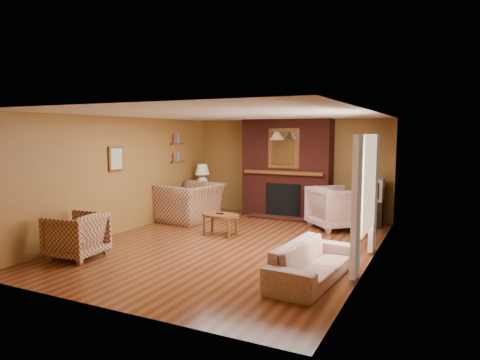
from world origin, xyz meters
The scene contains 20 objects.
floor centered at (0.00, 0.00, 0.00)m, with size 6.50×6.50×0.00m, color #4C2110.
ceiling centered at (0.00, 0.00, 2.40)m, with size 6.50×6.50×0.00m, color silver.
wall_back centered at (0.00, 3.25, 1.20)m, with size 6.50×6.50×0.00m, color brown.
wall_front centered at (0.00, -3.25, 1.20)m, with size 6.50×6.50×0.00m, color brown.
wall_left centered at (-2.50, 0.00, 1.20)m, with size 6.50×6.50×0.00m, color brown.
wall_right centered at (2.50, 0.00, 1.20)m, with size 6.50×6.50×0.00m, color brown.
fireplace centered at (0.00, 2.98, 1.18)m, with size 2.20×0.82×2.40m.
window_right centered at (2.45, -0.20, 1.13)m, with size 0.10×1.85×2.00m.
bookshelf centered at (-2.44, 1.90, 1.67)m, with size 0.09×0.55×0.71m.
botanical_print centered at (-2.47, -0.30, 1.55)m, with size 0.05×0.40×0.50m.
pendant_light centered at (0.00, 2.30, 2.00)m, with size 0.36×0.36×0.48m.
plaid_loveseat centered at (-1.85, 1.50, 0.44)m, with size 1.35×1.18×0.88m, color maroon.
plaid_armchair centered at (-1.95, -1.87, 0.37)m, with size 0.80×0.82×0.75m, color maroon.
floral_sofa centered at (1.90, -1.23, 0.26)m, with size 1.81×0.71×0.53m, color #C1B796.
floral_armchair centered at (1.43, 2.17, 0.46)m, with size 0.99×1.02×0.92m, color #C1B796.
coffee_table centered at (-0.53, 0.52, 0.38)m, with size 0.83×0.51×0.46m.
side_table centered at (-2.10, 2.45, 0.33)m, with size 0.49×0.49×0.66m, color brown.
table_lamp centered at (-2.10, 2.45, 1.00)m, with size 0.37×0.37×0.61m.
tv_stand centered at (2.05, 2.80, 0.29)m, with size 0.53×0.48×0.58m, color black.
crt_tv centered at (2.05, 2.79, 0.83)m, with size 0.54×0.54×0.49m.
Camera 1 is at (3.55, -6.93, 2.07)m, focal length 32.00 mm.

